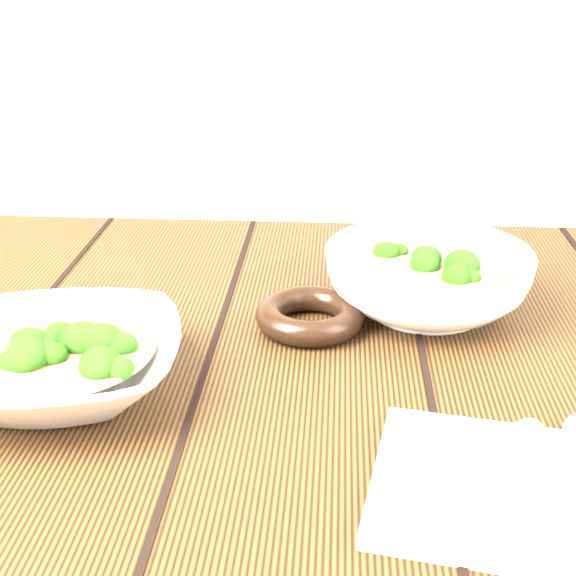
% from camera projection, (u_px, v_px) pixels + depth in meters
% --- Properties ---
extents(table, '(1.20, 0.80, 0.75)m').
position_uv_depth(table, '(234.00, 466.00, 0.79)').
color(table, '#3B2510').
rests_on(table, ground).
extents(soup_bowl_front, '(0.24, 0.24, 0.06)m').
position_uv_depth(soup_bowl_front, '(57.00, 362.00, 0.68)').
color(soup_bowl_front, silver).
rests_on(soup_bowl_front, table).
extents(soup_bowl_back, '(0.22, 0.22, 0.08)m').
position_uv_depth(soup_bowl_back, '(427.00, 278.00, 0.83)').
color(soup_bowl_back, silver).
rests_on(soup_bowl_back, table).
extents(trivet, '(0.11, 0.11, 0.03)m').
position_uv_depth(trivet, '(310.00, 316.00, 0.80)').
color(trivet, black).
rests_on(trivet, table).
extents(napkin, '(0.22, 0.19, 0.01)m').
position_uv_depth(napkin, '(513.00, 491.00, 0.56)').
color(napkin, beige).
rests_on(napkin, table).
extents(spoon_left, '(0.09, 0.15, 0.01)m').
position_uv_depth(spoon_left, '(513.00, 454.00, 0.59)').
color(spoon_left, '#A8A294').
rests_on(spoon_left, napkin).
extents(spoon_right, '(0.10, 0.14, 0.01)m').
position_uv_depth(spoon_right, '(567.00, 445.00, 0.60)').
color(spoon_right, '#A8A294').
rests_on(spoon_right, napkin).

